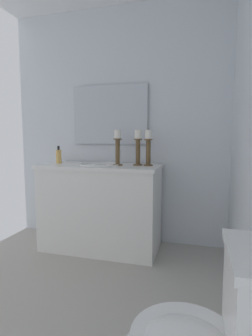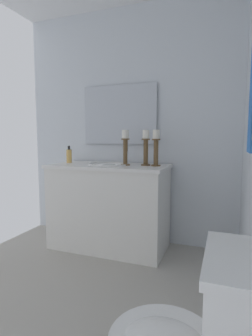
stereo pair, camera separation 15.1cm
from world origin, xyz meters
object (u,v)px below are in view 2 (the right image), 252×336
at_px(soap_bottle, 69,156).
at_px(candle_holder_mid, 125,147).
at_px(candle_holder_tall, 156,147).
at_px(sink_basin, 109,168).
at_px(candle_holder_short, 146,147).
at_px(vanity_cabinet, 109,206).
at_px(mirror, 119,115).

bearing_deg(soap_bottle, candle_holder_mid, 85.83).
relative_size(candle_holder_tall, candle_holder_mid, 1.01).
distance_m(sink_basin, candle_holder_short, 0.42).
xyz_separation_m(sink_basin, soap_bottle, (-0.04, -0.48, 0.11)).
relative_size(vanity_cabinet, candle_holder_short, 3.47).
relative_size(sink_basin, candle_holder_mid, 1.19).
distance_m(candle_holder_tall, candle_holder_short, 0.10).
distance_m(mirror, candle_holder_short, 0.54).
distance_m(vanity_cabinet, candle_holder_short, 0.70).
distance_m(mirror, candle_holder_tall, 0.62).
xyz_separation_m(candle_holder_tall, candle_holder_mid, (0.04, -0.29, -0.00)).
height_order(mirror, candle_holder_mid, mirror).
relative_size(vanity_cabinet, candle_holder_mid, 3.47).
bearing_deg(candle_holder_tall, soap_bottle, -90.39).
bearing_deg(candle_holder_mid, soap_bottle, -94.17).
bearing_deg(candle_holder_tall, mirror, -117.52).
distance_m(sink_basin, candle_holder_tall, 0.52).
bearing_deg(soap_bottle, candle_holder_short, 90.56).
distance_m(vanity_cabinet, candle_holder_mid, 0.62).
relative_size(mirror, candle_holder_short, 2.43).
bearing_deg(sink_basin, vanity_cabinet, -90.00).
xyz_separation_m(mirror, candle_holder_short, (0.23, 0.36, -0.33)).
distance_m(mirror, candle_holder_mid, 0.47).
xyz_separation_m(candle_holder_tall, soap_bottle, (-0.01, -0.95, -0.11)).
relative_size(vanity_cabinet, soap_bottle, 6.50).
distance_m(vanity_cabinet, candle_holder_tall, 0.76).
xyz_separation_m(vanity_cabinet, candle_holder_mid, (0.00, 0.18, 0.60)).
height_order(vanity_cabinet, sink_basin, sink_basin).
distance_m(sink_basin, soap_bottle, 0.50).
relative_size(vanity_cabinet, mirror, 1.43).
bearing_deg(sink_basin, candle_holder_short, 98.19).
xyz_separation_m(candle_holder_short, soap_bottle, (0.01, -0.84, -0.11)).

